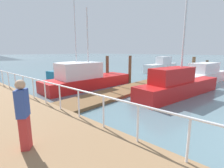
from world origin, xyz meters
The scene contains 13 objects.
ground_plane centered at (0.00, 20.00, 0.00)m, with size 300.00×300.00×0.00m, color slate.
floating_dock centered at (3.15, 8.53, 0.09)m, with size 13.29×2.00×0.18m, color brown.
boardwalk_railing centered at (-3.15, 7.72, 1.21)m, with size 0.06×23.50×1.08m.
dock_piling_0 centered at (5.40, 10.20, 1.24)m, with size 0.27×0.27×2.48m, color brown.
dock_piling_1 centered at (4.67, 12.30, 1.21)m, with size 0.29×0.29×2.43m, color brown.
dock_piling_2 centered at (13.85, 5.87, 0.94)m, with size 0.28×0.28×1.89m, color #473826.
dock_piling_3 centered at (10.15, 6.22, 1.17)m, with size 0.30×0.30×2.34m, color brown.
moored_boat_1 centered at (3.87, 5.29, 0.73)m, with size 7.59×2.92×8.63m.
moored_boat_2 centered at (15.43, 11.85, 0.79)m, with size 6.58×2.00×2.13m.
moored_boat_3 centered at (9.94, 5.37, 0.69)m, with size 7.70×3.09×1.81m.
moored_boat_4 centered at (3.83, 16.26, 0.71)m, with size 6.65×3.06×8.67m.
moored_boat_5 centered at (1.42, 11.56, 0.76)m, with size 7.48×2.66×6.03m.
pedestrian_0 centered at (-5.32, 5.74, 1.34)m, with size 0.40×0.42×1.79m.
Camera 1 is at (-6.72, 1.57, 2.84)m, focal length 26.40 mm.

